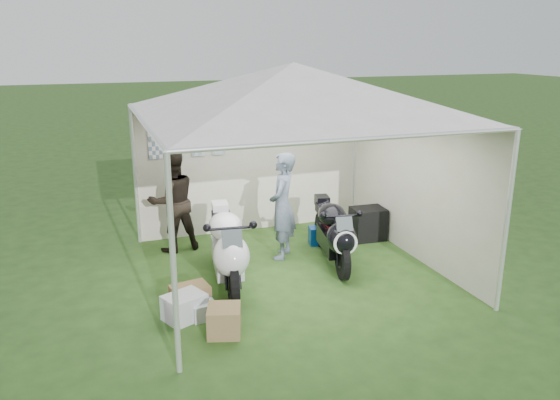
# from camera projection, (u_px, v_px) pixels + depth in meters

# --- Properties ---
(ground) EXTENTS (80.00, 80.00, 0.00)m
(ground) POSITION_uv_depth(u_px,v_px,m) (292.00, 271.00, 8.06)
(ground) COLOR #254117
(ground) RESTS_ON ground
(canopy_tent) EXTENTS (5.66, 5.66, 3.00)m
(canopy_tent) POSITION_uv_depth(u_px,v_px,m) (293.00, 94.00, 7.37)
(canopy_tent) COLOR silver
(canopy_tent) RESTS_ON ground
(motorcycle_white) EXTENTS (0.64, 2.09, 1.03)m
(motorcycle_white) POSITION_uv_depth(u_px,v_px,m) (227.00, 247.00, 7.43)
(motorcycle_white) COLOR black
(motorcycle_white) RESTS_ON ground
(motorcycle_black) EXTENTS (0.64, 1.87, 0.93)m
(motorcycle_black) POSITION_uv_depth(u_px,v_px,m) (334.00, 232.00, 8.18)
(motorcycle_black) COLOR black
(motorcycle_black) RESTS_ON ground
(paddock_stand) EXTENTS (0.44, 0.32, 0.30)m
(paddock_stand) POSITION_uv_depth(u_px,v_px,m) (321.00, 235.00, 9.10)
(paddock_stand) COLOR #1245B4
(paddock_stand) RESTS_ON ground
(person_dark_jacket) EXTENTS (0.90, 0.76, 1.64)m
(person_dark_jacket) POSITION_uv_depth(u_px,v_px,m) (173.00, 201.00, 8.66)
(person_dark_jacket) COLOR black
(person_dark_jacket) RESTS_ON ground
(person_blue_jacket) EXTENTS (0.66, 0.73, 1.67)m
(person_blue_jacket) POSITION_uv_depth(u_px,v_px,m) (282.00, 206.00, 8.37)
(person_blue_jacket) COLOR slate
(person_blue_jacket) RESTS_ON ground
(equipment_box) EXTENTS (0.57, 0.47, 0.55)m
(equipment_box) POSITION_uv_depth(u_px,v_px,m) (368.00, 224.00, 9.30)
(equipment_box) COLOR black
(equipment_box) RESTS_ON ground
(crate_0) EXTENTS (0.58, 0.52, 0.31)m
(crate_0) POSITION_uv_depth(u_px,v_px,m) (185.00, 307.00, 6.64)
(crate_0) COLOR #B4B7BD
(crate_0) RESTS_ON ground
(crate_1) EXTENTS (0.47, 0.47, 0.34)m
(crate_1) POSITION_uv_depth(u_px,v_px,m) (224.00, 321.00, 6.29)
(crate_1) COLOR brown
(crate_1) RESTS_ON ground
(crate_2) EXTENTS (0.32, 0.27, 0.21)m
(crate_2) POSITION_uv_depth(u_px,v_px,m) (203.00, 310.00, 6.66)
(crate_2) COLOR #B7BCC1
(crate_2) RESTS_ON ground
(crate_3) EXTENTS (0.51, 0.40, 0.31)m
(crate_3) POSITION_uv_depth(u_px,v_px,m) (190.00, 297.00, 6.90)
(crate_3) COLOR brown
(crate_3) RESTS_ON ground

